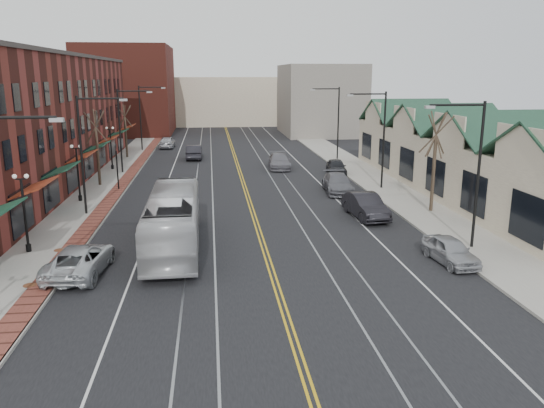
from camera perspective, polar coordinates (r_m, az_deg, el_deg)
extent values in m
plane|color=black|center=(22.93, 1.08, -10.70)|extent=(160.00, 160.00, 0.00)
cube|color=gray|center=(42.75, -18.85, 0.29)|extent=(4.00, 120.00, 0.15)
cube|color=gray|center=(44.31, 13.08, 1.13)|extent=(4.00, 120.00, 0.15)
cube|color=maroon|center=(50.50, -25.55, 7.90)|extent=(10.00, 50.00, 11.00)
cube|color=#BDAB91|center=(46.26, 20.27, 3.97)|extent=(8.00, 36.00, 4.60)
cube|color=maroon|center=(91.66, -15.23, 11.74)|extent=(14.00, 18.00, 14.00)
cube|color=#BDAB91|center=(105.83, -5.20, 11.01)|extent=(22.00, 14.00, 9.00)
cube|color=slate|center=(87.60, 5.21, 11.10)|extent=(12.00, 16.00, 11.00)
cylinder|color=black|center=(21.94, -25.98, 8.36)|extent=(3.00, 0.12, 0.12)
cube|color=#999999|center=(21.50, -22.15, 8.38)|extent=(0.50, 0.25, 0.15)
cylinder|color=black|center=(38.06, -19.81, 4.88)|extent=(0.16, 0.16, 8.00)
cylinder|color=black|center=(37.40, -18.01, 10.74)|extent=(3.00, 0.12, 0.12)
cube|color=#999999|center=(37.15, -15.69, 10.73)|extent=(0.50, 0.25, 0.15)
cylinder|color=black|center=(53.65, -16.05, 7.52)|extent=(0.16, 0.16, 8.00)
cylinder|color=black|center=(53.18, -14.70, 11.67)|extent=(3.00, 0.12, 0.12)
cube|color=#999999|center=(53.00, -13.05, 11.64)|extent=(0.50, 0.25, 0.15)
cylinder|color=black|center=(69.43, -13.97, 8.95)|extent=(0.16, 0.16, 8.00)
cylinder|color=black|center=(69.07, -12.89, 12.15)|extent=(3.00, 0.12, 0.12)
cube|color=#999999|center=(68.93, -11.62, 12.13)|extent=(0.50, 0.25, 0.15)
cylinder|color=black|center=(30.75, 21.29, 2.81)|extent=(0.16, 0.16, 8.00)
cylinder|color=black|center=(29.64, 19.33, 10.02)|extent=(3.00, 0.12, 0.12)
cube|color=#999999|center=(29.03, 16.61, 9.96)|extent=(0.50, 0.25, 0.15)
cylinder|color=black|center=(45.34, 11.92, 6.70)|extent=(0.16, 0.16, 8.00)
cylinder|color=black|center=(44.59, 10.30, 11.57)|extent=(3.00, 0.12, 0.12)
cube|color=#999999|center=(44.19, 8.39, 11.49)|extent=(0.50, 0.25, 0.15)
cylinder|color=black|center=(60.64, 7.14, 8.61)|extent=(0.16, 0.16, 8.00)
cylinder|color=black|center=(60.08, 5.82, 12.23)|extent=(3.00, 0.12, 0.12)
cube|color=#999999|center=(59.78, 4.38, 12.15)|extent=(0.50, 0.25, 0.15)
cylinder|color=black|center=(31.70, -24.71, -4.30)|extent=(0.28, 0.28, 0.40)
cylinder|color=black|center=(31.23, -25.04, -1.16)|extent=(0.14, 0.14, 4.00)
cube|color=black|center=(30.82, -25.41, 2.44)|extent=(0.60, 0.06, 0.06)
sphere|color=white|center=(30.90, -25.97, 2.69)|extent=(0.24, 0.24, 0.24)
sphere|color=white|center=(30.70, -24.91, 2.74)|extent=(0.24, 0.24, 0.24)
cylinder|color=black|center=(42.86, -19.92, 0.61)|extent=(0.28, 0.28, 0.40)
cylinder|color=black|center=(42.52, -20.12, 2.97)|extent=(0.14, 0.14, 4.00)
cube|color=black|center=(42.22, -20.34, 5.64)|extent=(0.60, 0.06, 0.06)
sphere|color=white|center=(42.27, -20.76, 5.82)|extent=(0.24, 0.24, 0.24)
sphere|color=white|center=(42.13, -19.96, 5.86)|extent=(0.24, 0.24, 0.24)
cylinder|color=black|center=(56.32, -16.78, 3.84)|extent=(0.28, 0.28, 0.40)
cylinder|color=black|center=(56.06, -16.91, 5.65)|extent=(0.14, 0.14, 4.00)
cube|color=black|center=(55.83, -17.05, 7.68)|extent=(0.60, 0.06, 0.06)
sphere|color=white|center=(55.87, -17.37, 7.81)|extent=(0.24, 0.24, 0.24)
sphere|color=white|center=(55.77, -16.76, 7.85)|extent=(0.24, 0.24, 0.24)
cylinder|color=#382B21|center=(48.16, -18.22, 4.85)|extent=(0.24, 0.24, 4.90)
cylinder|color=#382B21|center=(47.86, -18.45, 7.86)|extent=(0.58, 1.37, 2.90)
cylinder|color=#382B21|center=(47.86, -18.45, 7.86)|extent=(1.60, 0.66, 2.78)
cylinder|color=#382B21|center=(47.86, -18.45, 7.86)|extent=(0.53, 1.23, 2.96)
cylinder|color=#382B21|center=(47.86, -18.45, 7.86)|extent=(1.69, 1.03, 2.64)
cylinder|color=#382B21|center=(47.86, -18.45, 7.86)|extent=(1.78, 1.29, 2.48)
cylinder|color=#382B21|center=(63.81, -15.43, 6.92)|extent=(0.24, 0.24, 4.55)
cylinder|color=#382B21|center=(63.59, -15.57, 9.04)|extent=(0.55, 1.28, 2.69)
cylinder|color=#382B21|center=(63.59, -15.57, 9.04)|extent=(1.49, 0.62, 2.58)
cylinder|color=#382B21|center=(63.59, -15.57, 9.04)|extent=(0.50, 1.15, 2.75)
cylinder|color=#382B21|center=(63.59, -15.57, 9.04)|extent=(1.57, 0.97, 2.45)
cylinder|color=#382B21|center=(63.59, -15.57, 9.04)|extent=(1.66, 1.20, 2.30)
cylinder|color=#382B21|center=(38.51, 16.97, 3.11)|extent=(0.24, 0.24, 5.25)
cylinder|color=#382B21|center=(38.13, 17.25, 7.14)|extent=(0.61, 1.46, 3.10)
cylinder|color=#382B21|center=(38.13, 17.25, 7.14)|extent=(1.70, 0.70, 2.97)
cylinder|color=#382B21|center=(38.13, 17.25, 7.14)|extent=(0.56, 1.31, 3.17)
cylinder|color=#382B21|center=(38.13, 17.25, 7.14)|extent=(1.80, 1.10, 2.82)
cylinder|color=#382B21|center=(38.13, 17.25, 7.14)|extent=(1.90, 1.37, 2.65)
cylinder|color=#592D19|center=(26.79, -24.61, -7.95)|extent=(0.60, 0.60, 0.02)
cylinder|color=#592D19|center=(31.30, -21.88, -4.62)|extent=(0.60, 0.60, 0.02)
cylinder|color=black|center=(46.00, -16.29, 3.52)|extent=(0.12, 0.12, 3.20)
imported|color=black|center=(45.74, -16.44, 5.68)|extent=(0.18, 0.15, 0.90)
imported|color=silver|center=(29.91, -10.56, -1.76)|extent=(2.86, 11.58, 3.22)
imported|color=silver|center=(27.50, -19.96, -5.68)|extent=(2.85, 5.45, 1.46)
imported|color=#A2A3A9|center=(28.90, 18.62, -4.75)|extent=(2.01, 4.11, 1.35)
imported|color=black|center=(36.47, 10.02, -0.20)|extent=(2.21, 5.16, 1.66)
imported|color=slate|center=(43.99, 7.09, 2.22)|extent=(2.56, 5.47, 1.55)
imported|color=black|center=(52.15, 6.93, 3.99)|extent=(2.19, 4.47, 1.47)
imported|color=#232227|center=(61.89, -8.37, 5.55)|extent=(1.76, 4.93, 1.62)
imported|color=slate|center=(55.01, 0.78, 4.64)|extent=(2.44, 5.42, 1.54)
imported|color=#AEB0B6|center=(71.95, -11.19, 6.55)|extent=(2.01, 4.65, 1.56)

